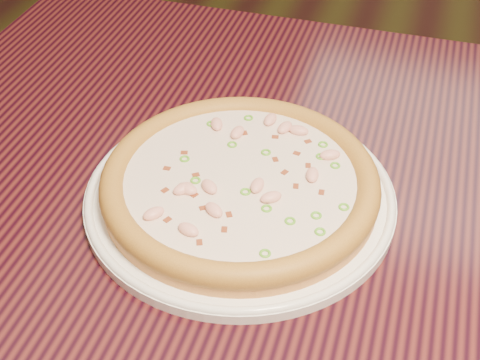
# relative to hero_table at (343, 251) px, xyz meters

# --- Properties ---
(hero_table) EXTENTS (1.20, 0.80, 0.75)m
(hero_table) POSITION_rel_hero_table_xyz_m (0.00, 0.00, 0.00)
(hero_table) COLOR black
(hero_table) RESTS_ON ground
(plate) EXTENTS (0.35, 0.35, 0.02)m
(plate) POSITION_rel_hero_table_xyz_m (-0.12, -0.05, 0.11)
(plate) COLOR white
(plate) RESTS_ON hero_table
(pizza) EXTENTS (0.31, 0.31, 0.03)m
(pizza) POSITION_rel_hero_table_xyz_m (-0.12, -0.05, 0.13)
(pizza) COLOR gold
(pizza) RESTS_ON plate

